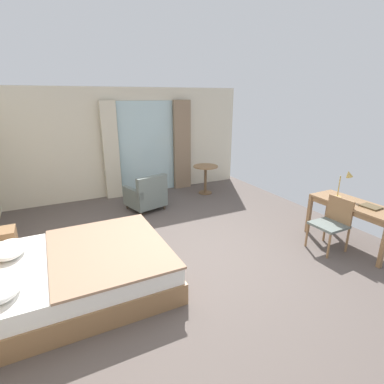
% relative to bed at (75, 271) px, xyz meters
% --- Properties ---
extents(ground, '(6.48, 7.96, 0.10)m').
position_rel_bed_xyz_m(ground, '(1.75, -0.05, -0.33)').
color(ground, '#564C47').
extents(wall_back, '(6.08, 0.12, 2.62)m').
position_rel_bed_xyz_m(wall_back, '(1.75, 3.68, 1.03)').
color(wall_back, beige).
rests_on(wall_back, ground).
extents(balcony_glass_door, '(1.43, 0.02, 2.30)m').
position_rel_bed_xyz_m(balcony_glass_door, '(2.21, 3.60, 0.87)').
color(balcony_glass_door, silver).
rests_on(balcony_glass_door, ground).
extents(curtain_panel_left, '(0.37, 0.10, 2.32)m').
position_rel_bed_xyz_m(curtain_panel_left, '(1.27, 3.50, 0.88)').
color(curtain_panel_left, beige).
rests_on(curtain_panel_left, ground).
extents(curtain_panel_right, '(0.46, 0.10, 2.32)m').
position_rel_bed_xyz_m(curtain_panel_right, '(3.14, 3.50, 0.88)').
color(curtain_panel_right, '#897056').
rests_on(curtain_panel_right, ground).
extents(bed, '(2.26, 1.85, 1.10)m').
position_rel_bed_xyz_m(bed, '(0.00, 0.00, 0.00)').
color(bed, olive).
rests_on(bed, ground).
extents(nightstand, '(0.43, 0.38, 0.50)m').
position_rel_bed_xyz_m(nightstand, '(-0.93, 1.29, -0.03)').
color(nightstand, olive).
rests_on(nightstand, ground).
extents(writing_desk, '(0.59, 1.41, 0.74)m').
position_rel_bed_xyz_m(writing_desk, '(4.29, -0.77, 0.37)').
color(writing_desk, olive).
rests_on(writing_desk, ground).
extents(desk_chair, '(0.48, 0.48, 0.86)m').
position_rel_bed_xyz_m(desk_chair, '(3.88, -0.70, 0.21)').
color(desk_chair, slate).
rests_on(desk_chair, ground).
extents(desk_lamp, '(0.26, 0.18, 0.49)m').
position_rel_bed_xyz_m(desk_lamp, '(4.39, -0.46, 0.80)').
color(desk_lamp, tan).
rests_on(desk_lamp, writing_desk).
extents(closed_book, '(0.22, 0.28, 0.02)m').
position_rel_bed_xyz_m(closed_book, '(4.34, -0.99, 0.47)').
color(closed_book, brown).
rests_on(closed_book, writing_desk).
extents(armchair_by_window, '(0.88, 0.86, 0.81)m').
position_rel_bed_xyz_m(armchair_by_window, '(1.73, 2.33, 0.05)').
color(armchair_by_window, slate).
rests_on(armchair_by_window, ground).
extents(round_cafe_table, '(0.63, 0.63, 0.73)m').
position_rel_bed_xyz_m(round_cafe_table, '(3.45, 2.77, 0.25)').
color(round_cafe_table, olive).
rests_on(round_cafe_table, ground).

